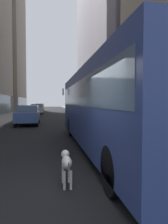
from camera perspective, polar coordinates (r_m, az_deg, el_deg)
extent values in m
plane|color=black|center=(39.37, -7.84, -0.20)|extent=(120.00, 120.00, 0.00)
cube|color=gray|center=(39.60, -16.11, -0.15)|extent=(2.40, 110.00, 0.15)
cube|color=gray|center=(39.95, 0.36, -0.03)|extent=(2.40, 110.00, 0.15)
cube|color=slate|center=(27.43, -20.80, 1.84)|extent=(0.08, 15.92, 2.40)
cube|color=slate|center=(44.39, -15.78, 2.10)|extent=(0.08, 14.19, 2.40)
cube|color=slate|center=(34.08, 4.21, 2.09)|extent=(0.08, 14.17, 2.40)
cube|color=slate|center=(57.90, 4.22, 20.38)|extent=(8.52, 21.16, 39.23)
cube|color=slate|center=(54.26, -0.20, 2.25)|extent=(0.08, 19.04, 2.40)
cube|color=#33478C|center=(8.57, 6.75, 1.36)|extent=(2.55, 11.50, 2.75)
cube|color=slate|center=(8.58, 6.77, 4.67)|extent=(2.57, 11.04, 0.90)
cube|color=black|center=(14.19, 0.23, -2.73)|extent=(2.55, 0.16, 0.44)
cylinder|color=black|center=(11.92, -3.35, -3.97)|extent=(0.30, 1.00, 1.00)
cylinder|color=black|center=(12.37, 7.09, -3.75)|extent=(0.30, 1.00, 1.00)
cylinder|color=black|center=(4.48, 7.86, -14.99)|extent=(0.30, 1.00, 1.00)
cube|color=silver|center=(13.42, -5.53, 5.30)|extent=(0.08, 0.24, 0.40)
cube|color=yellow|center=(46.89, -11.55, 1.06)|extent=(1.84, 3.97, 0.75)
cube|color=slate|center=(46.68, -11.57, 1.85)|extent=(1.69, 1.79, 0.55)
cylinder|color=black|center=(48.50, -12.44, 0.65)|extent=(0.22, 0.64, 0.64)
cylinder|color=black|center=(48.45, -10.53, 0.67)|extent=(0.22, 0.64, 0.64)
cylinder|color=black|center=(45.37, -12.63, 0.52)|extent=(0.22, 0.64, 0.64)
cylinder|color=black|center=(45.31, -10.59, 0.54)|extent=(0.22, 0.64, 0.64)
cube|color=#B7BABF|center=(35.61, -12.16, 0.60)|extent=(1.91, 4.21, 0.75)
cube|color=slate|center=(35.39, -12.19, 1.65)|extent=(1.76, 1.89, 0.55)
cylinder|color=black|center=(37.36, -13.34, 0.10)|extent=(0.22, 0.64, 0.64)
cylinder|color=black|center=(37.29, -10.74, 0.12)|extent=(0.22, 0.64, 0.64)
cylinder|color=black|center=(33.99, -13.71, -0.13)|extent=(0.22, 0.64, 0.64)
cylinder|color=black|center=(33.92, -10.85, -0.11)|extent=(0.22, 0.64, 0.64)
cube|color=#4C6BB7|center=(18.52, -14.51, -1.13)|extent=(1.78, 4.33, 0.75)
cube|color=slate|center=(18.27, -14.59, 0.86)|extent=(1.64, 1.95, 0.55)
cylinder|color=black|center=(20.36, -16.27, -1.89)|extent=(0.22, 0.64, 0.64)
cylinder|color=black|center=(20.23, -11.87, -1.87)|extent=(0.22, 0.64, 0.64)
cylinder|color=black|center=(16.90, -17.64, -2.78)|extent=(0.22, 0.64, 0.64)
cylinder|color=black|center=(16.75, -12.34, -2.77)|extent=(0.22, 0.64, 0.64)
ellipsoid|color=white|center=(4.91, -4.56, -13.03)|extent=(0.22, 0.60, 0.26)
sphere|color=white|center=(5.25, -4.94, -10.97)|extent=(0.20, 0.20, 0.20)
sphere|color=black|center=(5.26, -5.62, -10.74)|extent=(0.07, 0.07, 0.07)
sphere|color=black|center=(5.27, -4.29, -10.71)|extent=(0.07, 0.07, 0.07)
cylinder|color=white|center=(4.51, -4.10, -13.77)|extent=(0.03, 0.16, 0.19)
cylinder|color=white|center=(5.20, -5.56, -15.94)|extent=(0.06, 0.06, 0.40)
cylinder|color=white|center=(5.21, -3.96, -15.89)|extent=(0.06, 0.06, 0.40)
cylinder|color=white|center=(4.81, -5.19, -17.52)|extent=(0.06, 0.06, 0.40)
cylinder|color=white|center=(4.82, -3.44, -17.46)|extent=(0.06, 0.06, 0.40)
sphere|color=black|center=(5.00, -4.08, -12.27)|extent=(0.04, 0.04, 0.04)
sphere|color=black|center=(4.82, -5.20, -13.07)|extent=(0.04, 0.04, 0.04)
sphere|color=black|center=(4.72, -4.12, -12.91)|extent=(0.04, 0.04, 0.04)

